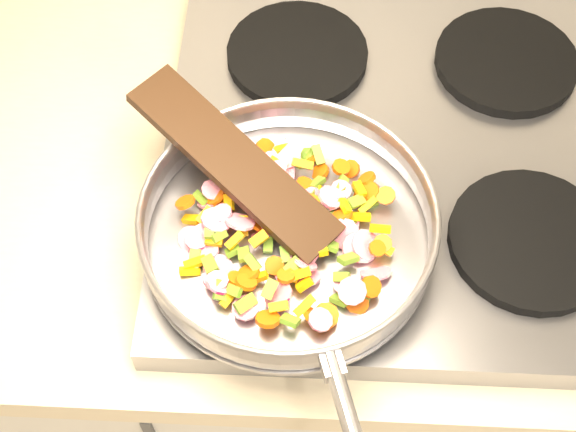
{
  "coord_description": "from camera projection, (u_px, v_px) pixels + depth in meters",
  "views": [
    {
      "loc": [
        -0.82,
        1.04,
        1.74
      ],
      "look_at": [
        -0.84,
        1.51,
        1.0
      ],
      "focal_mm": 50.0,
      "sensor_mm": 36.0,
      "label": 1
    }
  ],
  "objects": [
    {
      "name": "grate_br",
      "position": [
        506.0,
        61.0,
        1.07
      ],
      "size": [
        0.19,
        0.19,
        0.02
      ],
      "primitive_type": "cylinder",
      "color": "black",
      "rests_on": "cooktop"
    },
    {
      "name": "vegetable_heap",
      "position": [
        285.0,
        228.0,
        0.9
      ],
      "size": [
        0.26,
        0.27,
        0.05
      ],
      "color": "#D8154C",
      "rests_on": "saute_pan"
    },
    {
      "name": "grate_fl",
      "position": [
        288.0,
        231.0,
        0.93
      ],
      "size": [
        0.19,
        0.19,
        0.02
      ],
      "primitive_type": "cylinder",
      "color": "black",
      "rests_on": "cooktop"
    },
    {
      "name": "grate_bl",
      "position": [
        297.0,
        54.0,
        1.08
      ],
      "size": [
        0.19,
        0.19,
        0.02
      ],
      "primitive_type": "cylinder",
      "color": "black",
      "rests_on": "cooktop"
    },
    {
      "name": "saute_pan",
      "position": [
        288.0,
        227.0,
        0.88
      ],
      "size": [
        0.37,
        0.53,
        0.06
      ],
      "rotation": [
        0.0,
        0.0,
        0.3
      ],
      "color": "#9E9EA5",
      "rests_on": "grate_fl"
    },
    {
      "name": "grate_fr",
      "position": [
        531.0,
        240.0,
        0.92
      ],
      "size": [
        0.19,
        0.19,
        0.02
      ],
      "primitive_type": "cylinder",
      "color": "black",
      "rests_on": "cooktop"
    },
    {
      "name": "cooktop",
      "position": [
        402.0,
        153.0,
        1.02
      ],
      "size": [
        0.6,
        0.6,
        0.04
      ],
      "primitive_type": "cube",
      "color": "#939399",
      "rests_on": "counter_top"
    },
    {
      "name": "wooden_spatula",
      "position": [
        234.0,
        163.0,
        0.9
      ],
      "size": [
        0.26,
        0.23,
        0.07
      ],
      "primitive_type": "cube",
      "rotation": [
        0.0,
        -0.22,
        2.45
      ],
      "color": "black",
      "rests_on": "saute_pan"
    }
  ]
}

